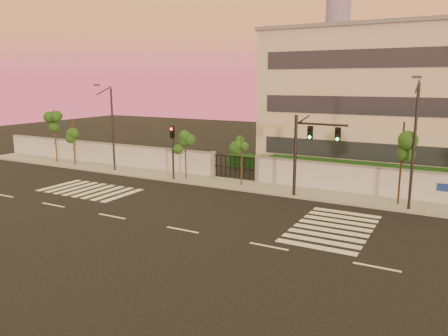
{
  "coord_description": "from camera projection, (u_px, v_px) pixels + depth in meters",
  "views": [
    {
      "loc": [
        12.62,
        -18.5,
        7.83
      ],
      "look_at": [
        -0.73,
        6.0,
        2.27
      ],
      "focal_mm": 35.0,
      "sensor_mm": 36.0,
      "label": 1
    }
  ],
  "objects": [
    {
      "name": "ground",
      "position": [
        183.0,
        230.0,
        23.38
      ],
      "size": [
        120.0,
        120.0,
        0.0
      ],
      "primitive_type": "plane",
      "color": "black",
      "rests_on": "ground"
    },
    {
      "name": "sidewalk",
      "position": [
        262.0,
        188.0,
        32.41
      ],
      "size": [
        60.0,
        3.0,
        0.15
      ],
      "primitive_type": "cube",
      "color": "gray",
      "rests_on": "ground"
    },
    {
      "name": "perimeter_wall",
      "position": [
        271.0,
        171.0,
        33.46
      ],
      "size": [
        60.0,
        0.36,
        2.2
      ],
      "color": "#ADB0B4",
      "rests_on": "ground"
    },
    {
      "name": "hedge_row",
      "position": [
        296.0,
        169.0,
        35.37
      ],
      "size": [
        41.0,
        4.25,
        1.8
      ],
      "color": "#0F3513",
      "rests_on": "ground"
    },
    {
      "name": "institutional_building",
      "position": [
        415.0,
        101.0,
        36.89
      ],
      "size": [
        24.4,
        12.4,
        12.25
      ],
      "color": "beige",
      "rests_on": "ground"
    },
    {
      "name": "road_markings",
      "position": [
        195.0,
        208.0,
        27.36
      ],
      "size": [
        57.0,
        7.62,
        0.02
      ],
      "color": "silver",
      "rests_on": "ground"
    },
    {
      "name": "street_tree_a",
      "position": [
        55.0,
        124.0,
        41.69
      ],
      "size": [
        1.47,
        1.17,
        5.15
      ],
      "color": "#382314",
      "rests_on": "ground"
    },
    {
      "name": "street_tree_b",
      "position": [
        73.0,
        133.0,
        40.57
      ],
      "size": [
        1.47,
        1.17,
        4.24
      ],
      "color": "#382314",
      "rests_on": "ground"
    },
    {
      "name": "street_tree_c",
      "position": [
        186.0,
        143.0,
        34.42
      ],
      "size": [
        1.34,
        1.07,
        4.16
      ],
      "color": "#382314",
      "rests_on": "ground"
    },
    {
      "name": "street_tree_d",
      "position": [
        242.0,
        150.0,
        32.36
      ],
      "size": [
        1.33,
        1.06,
        3.86
      ],
      "color": "#382314",
      "rests_on": "ground"
    },
    {
      "name": "street_tree_e",
      "position": [
        403.0,
        145.0,
        27.01
      ],
      "size": [
        1.52,
        1.21,
        5.38
      ],
      "color": "#382314",
      "rests_on": "ground"
    },
    {
      "name": "traffic_signal_main",
      "position": [
        306.0,
        147.0,
        28.98
      ],
      "size": [
        3.57,
        0.45,
        5.64
      ],
      "rotation": [
        0.0,
        0.0,
        -0.07
      ],
      "color": "black",
      "rests_on": "ground"
    },
    {
      "name": "traffic_signal_secondary",
      "position": [
        173.0,
        146.0,
        34.36
      ],
      "size": [
        0.35,
        0.34,
        4.5
      ],
      "rotation": [
        0.0,
        0.0,
        0.01
      ],
      "color": "black",
      "rests_on": "ground"
    },
    {
      "name": "streetlight_west",
      "position": [
        111.0,
        125.0,
        37.56
      ],
      "size": [
        0.45,
        1.83,
        7.59
      ],
      "color": "black",
      "rests_on": "ground"
    },
    {
      "name": "streetlight_east",
      "position": [
        414.0,
        141.0,
        25.75
      ],
      "size": [
        0.49,
        1.95,
        8.12
      ],
      "color": "black",
      "rests_on": "ground"
    }
  ]
}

